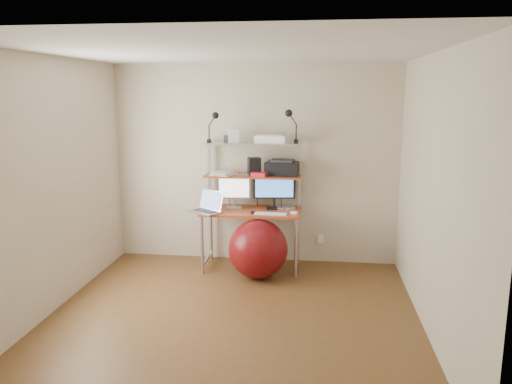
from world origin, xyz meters
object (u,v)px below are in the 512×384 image
laptop (208,207)px  printer (282,168)px  monitor_black (274,188)px  exercise_ball (258,249)px  monitor_silver (234,189)px

laptop → printer: bearing=53.8°
monitor_black → laptop: (-0.77, -0.26, -0.20)m
laptop → exercise_ball: size_ratio=0.67×
printer → exercise_ball: size_ratio=0.62×
exercise_ball → monitor_silver: bearing=129.7°
printer → exercise_ball: bearing=-109.2°
monitor_silver → monitor_black: 0.50m
monitor_black → printer: printer is taller
monitor_silver → exercise_ball: monitor_silver is taller
printer → exercise_ball: printer is taller
monitor_silver → exercise_ball: bearing=-57.1°
printer → monitor_black: bearing=-138.6°
monitor_black → exercise_ball: size_ratio=0.74×
monitor_silver → laptop: size_ratio=0.96×
monitor_black → laptop: 0.84m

